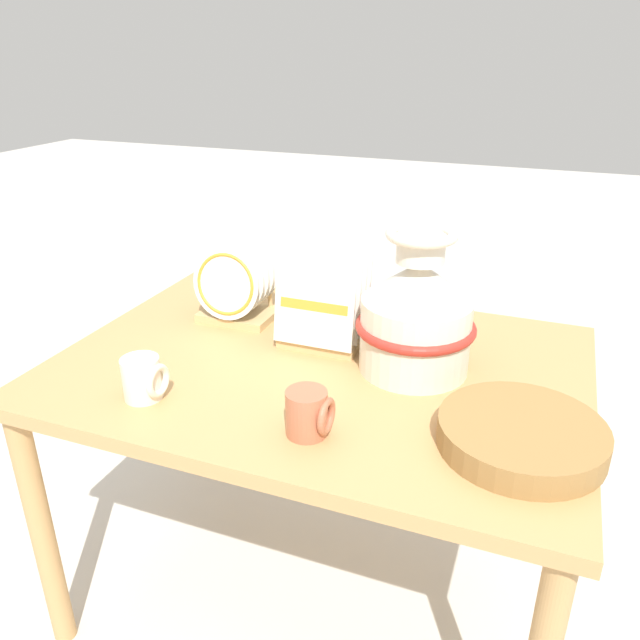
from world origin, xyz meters
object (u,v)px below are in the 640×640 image
at_px(dish_rack_square_plates, 323,312).
at_px(mug_terracotta_glaze, 309,413).
at_px(ceramic_vase, 416,313).
at_px(wicker_charger_stack, 521,435).
at_px(mug_cream_glaze, 144,379).
at_px(dish_rack_round_plates, 236,289).

bearing_deg(dish_rack_square_plates, mug_terracotta_glaze, -73.18).
relative_size(ceramic_vase, wicker_charger_stack, 1.07).
distance_m(ceramic_vase, dish_rack_square_plates, 0.26).
distance_m(mug_cream_glaze, mug_terracotta_glaze, 0.38).
bearing_deg(dish_rack_round_plates, dish_rack_square_plates, -11.38).
xyz_separation_m(dish_rack_square_plates, mug_terracotta_glaze, (0.12, -0.39, -0.04)).
height_order(dish_rack_square_plates, mug_terracotta_glaze, dish_rack_square_plates).
relative_size(ceramic_vase, mug_terracotta_glaze, 3.59).
distance_m(wicker_charger_stack, mug_cream_glaze, 0.78).
bearing_deg(dish_rack_square_plates, wicker_charger_stack, -29.34).
bearing_deg(dish_rack_round_plates, mug_terracotta_glaze, -48.55).
bearing_deg(dish_rack_square_plates, ceramic_vase, -11.95).
xyz_separation_m(wicker_charger_stack, mug_cream_glaze, (-0.78, -0.11, 0.02)).
distance_m(dish_rack_round_plates, mug_terracotta_glaze, 0.60).
bearing_deg(dish_rack_round_plates, ceramic_vase, -11.65).
xyz_separation_m(dish_rack_square_plates, wicker_charger_stack, (0.51, -0.29, -0.06)).
relative_size(ceramic_vase, dish_rack_square_plates, 1.49).
bearing_deg(dish_rack_round_plates, mug_cream_glaze, -88.42).
bearing_deg(wicker_charger_stack, mug_cream_glaze, -172.25).
bearing_deg(dish_rack_square_plates, mug_cream_glaze, -123.94).
distance_m(ceramic_vase, dish_rack_round_plates, 0.54).
xyz_separation_m(dish_rack_round_plates, wicker_charger_stack, (0.79, -0.34, -0.06)).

